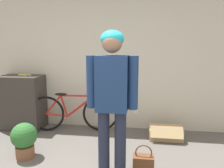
% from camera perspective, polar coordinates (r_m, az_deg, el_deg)
% --- Properties ---
extents(wall_back, '(8.00, 0.07, 2.60)m').
position_cam_1_polar(wall_back, '(4.08, -1.32, 6.38)').
color(wall_back, beige).
rests_on(wall_back, ground_plane).
extents(side_shelf, '(0.78, 0.48, 1.00)m').
position_cam_1_polar(side_shelf, '(4.48, -22.38, -4.40)').
color(side_shelf, '#38332D').
rests_on(side_shelf, ground_plane).
extents(person, '(0.58, 0.25, 1.73)m').
position_cam_1_polar(person, '(2.45, 0.01, -1.97)').
color(person, '#23283D').
rests_on(person, ground_plane).
extents(bicycle, '(1.64, 0.46, 0.73)m').
position_cam_1_polar(bicycle, '(4.09, -10.05, -7.29)').
color(bicycle, black).
rests_on(bicycle, ground_plane).
extents(banana, '(0.28, 0.08, 0.04)m').
position_cam_1_polar(banana, '(4.33, -21.86, 2.18)').
color(banana, '#EAD64C').
rests_on(banana, side_shelf).
extents(handbag, '(0.26, 0.15, 0.37)m').
position_cam_1_polar(handbag, '(2.91, 8.18, -19.84)').
color(handbag, brown).
rests_on(handbag, ground_plane).
extents(cardboard_box, '(0.55, 0.44, 0.26)m').
position_cam_1_polar(cardboard_box, '(3.92, 13.77, -12.23)').
color(cardboard_box, tan).
rests_on(cardboard_box, ground_plane).
extents(potted_plant, '(0.36, 0.36, 0.50)m').
position_cam_1_polar(potted_plant, '(3.38, -21.95, -13.11)').
color(potted_plant, brown).
rests_on(potted_plant, ground_plane).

